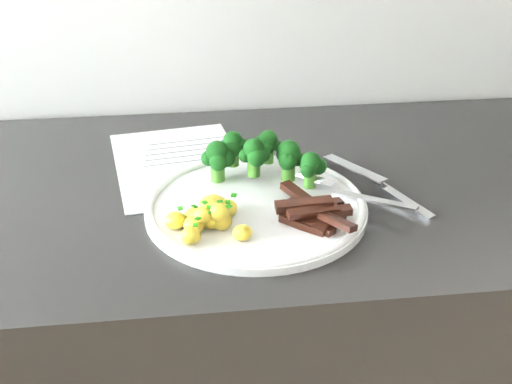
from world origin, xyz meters
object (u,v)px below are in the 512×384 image
at_px(beef_strips, 314,212).
at_px(potatoes, 209,216).
at_px(knife, 389,192).
at_px(recipe_paper, 179,163).
at_px(broccoli, 258,154).
at_px(fork, 357,194).
at_px(plate, 256,206).

bearing_deg(beef_strips, potatoes, -179.67).
height_order(potatoes, knife, potatoes).
height_order(recipe_paper, potatoes, potatoes).
height_order(recipe_paper, knife, knife).
bearing_deg(knife, broccoli, 161.86).
distance_m(recipe_paper, beef_strips, 0.27).
xyz_separation_m(recipe_paper, beef_strips, (0.17, -0.21, 0.02)).
relative_size(broccoli, beef_strips, 1.26).
bearing_deg(potatoes, beef_strips, 0.33).
distance_m(broccoli, potatoes, 0.15).
relative_size(potatoes, fork, 0.74).
bearing_deg(potatoes, knife, 14.00).
bearing_deg(beef_strips, broccoli, 115.84).
bearing_deg(plate, recipe_paper, 122.71).
bearing_deg(plate, beef_strips, -34.08).
relative_size(recipe_paper, potatoes, 2.77).
bearing_deg(knife, recipe_paper, 154.07).
relative_size(broccoli, potatoes, 1.62).
bearing_deg(potatoes, recipe_paper, 99.76).
bearing_deg(potatoes, fork, 12.56).
height_order(beef_strips, fork, beef_strips).
height_order(plate, broccoli, broccoli).
bearing_deg(recipe_paper, plate, -57.29).
relative_size(plate, broccoli, 1.73).
bearing_deg(plate, broccoli, 81.39).
height_order(broccoli, beef_strips, broccoli).
height_order(plate, knife, knife).
bearing_deg(recipe_paper, knife, -25.93).
xyz_separation_m(recipe_paper, knife, (0.29, -0.14, 0.01)).
height_order(recipe_paper, plate, plate).
relative_size(fork, knife, 0.73).
relative_size(recipe_paper, plate, 0.99).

